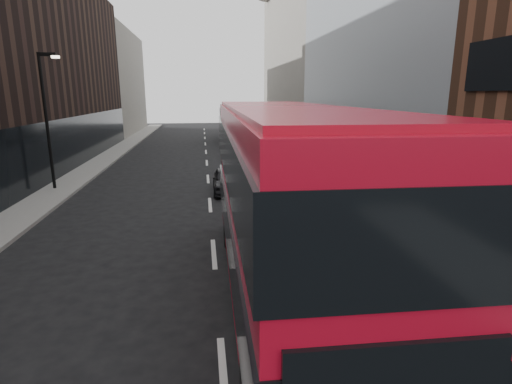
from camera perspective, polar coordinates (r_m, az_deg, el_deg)
name	(u,v)px	position (r m, az deg, el deg)	size (l,w,h in m)	color
sidewalk_right	(306,162)	(30.75, 7.12, 4.29)	(3.00, 80.00, 0.15)	slate
sidewalk_left	(94,167)	(30.76, -22.12, 3.38)	(2.00, 80.00, 0.15)	slate
building_modern_block	(389,15)	(28.32, 18.47, 22.90)	(5.03, 22.00, 20.00)	#AFB5BA
building_victorian	(300,54)	(49.92, 6.25, 18.96)	(6.50, 24.00, 21.00)	slate
building_left_mid	(55,69)	(36.19, -26.73, 15.40)	(5.00, 24.00, 14.00)	black
building_left_far	(115,83)	(57.47, -19.52, 14.44)	(5.00, 20.00, 13.00)	slate
street_lamp	(47,112)	(23.74, -27.68, 10.04)	(1.06, 0.22, 7.00)	black
red_bus	(285,198)	(9.60, 4.16, -0.80)	(3.03, 12.05, 4.84)	#B20A20
grey_bus	(234,122)	(46.06, -3.10, 10.02)	(3.92, 12.20, 3.88)	black
car_a	(227,180)	(21.38, -4.13, 1.77)	(1.55, 3.84, 1.31)	black
car_b	(244,171)	(23.75, -1.70, 2.98)	(1.37, 3.92, 1.29)	gray
car_c	(238,150)	(32.97, -2.57, 6.00)	(1.77, 4.36, 1.27)	black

